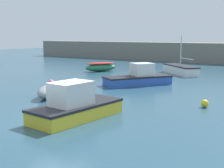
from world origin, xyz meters
The scene contains 8 objects.
ground_plane centered at (0.00, 0.00, -0.10)m, with size 120.00×120.00×0.20m, color #284C60.
cabin_cruiser_white centered at (-1.71, 11.07, 0.55)m, with size 4.47×5.43×1.68m.
rowboat_white_midwater centered at (-4.00, 3.58, 0.40)m, with size 2.28×2.98×0.79m.
motorboat_grey_hull centered at (0.55, 0.60, 0.61)m, with size 2.33×4.84×1.76m.
rowboat_with_red_cover centered at (-9.42, 16.92, 0.48)m, with size 2.77×3.60×0.96m.
sailboat_short_mast centered at (-1.41, 19.25, 0.45)m, with size 4.74×4.52×3.79m.
mooring_buoy_yellow centered at (4.90, 6.18, 0.21)m, with size 0.42×0.42×0.42m, color yellow.
mooring_buoy_pink centered at (-7.09, 6.95, 0.24)m, with size 0.47×0.47×0.47m, color #EA668C.
Camera 1 is at (9.60, -10.24, 3.84)m, focal length 50.00 mm.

